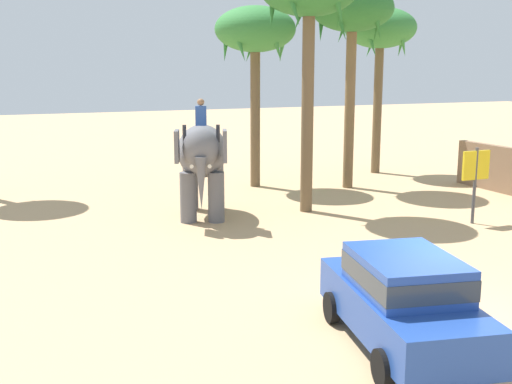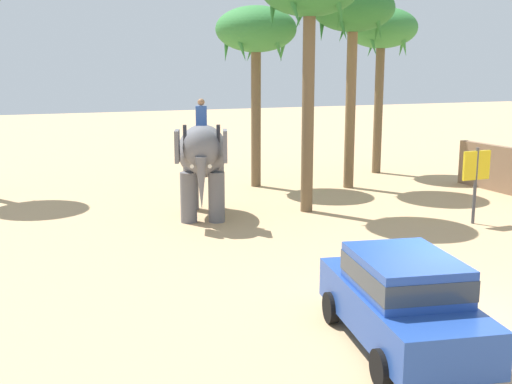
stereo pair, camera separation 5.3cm
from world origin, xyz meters
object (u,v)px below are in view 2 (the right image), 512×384
elephant_with_mahout (202,157)px  palm_tree_behind_elephant (353,14)px  car_sedan_foreground (402,297)px  palm_tree_far_back (381,32)px  signboard_yellow (476,171)px  palm_tree_left_of_road (256,34)px

elephant_with_mahout → palm_tree_behind_elephant: 8.96m
car_sedan_foreground → palm_tree_far_back: bearing=57.8°
palm_tree_behind_elephant → signboard_yellow: palm_tree_behind_elephant is taller
car_sedan_foreground → palm_tree_behind_elephant: (7.00, 13.38, 5.90)m
palm_tree_left_of_road → palm_tree_far_back: (6.46, 0.95, 0.23)m
palm_tree_left_of_road → palm_tree_far_back: palm_tree_far_back is taller
palm_tree_far_back → signboard_yellow: (-2.65, -9.45, -4.65)m
palm_tree_far_back → palm_tree_behind_elephant: bearing=-139.3°
palm_tree_behind_elephant → palm_tree_left_of_road: 3.84m
car_sedan_foreground → signboard_yellow: bearing=41.5°
car_sedan_foreground → elephant_with_mahout: (-0.07, 10.75, 1.06)m
palm_tree_left_of_road → signboard_yellow: 10.31m
palm_tree_behind_elephant → car_sedan_foreground: bearing=-117.6°
car_sedan_foreground → palm_tree_behind_elephant: 16.21m
palm_tree_left_of_road → signboard_yellow: bearing=-65.8°
elephant_with_mahout → palm_tree_behind_elephant: size_ratio=0.50×
palm_tree_behind_elephant → palm_tree_left_of_road: (-3.36, 1.71, -0.72)m
palm_tree_behind_elephant → palm_tree_far_back: size_ratio=1.07×
signboard_yellow → palm_tree_behind_elephant: bearing=93.8°
palm_tree_behind_elephant → signboard_yellow: size_ratio=3.32×
palm_tree_behind_elephant → palm_tree_left_of_road: palm_tree_behind_elephant is taller
palm_tree_left_of_road → palm_tree_far_back: size_ratio=0.97×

